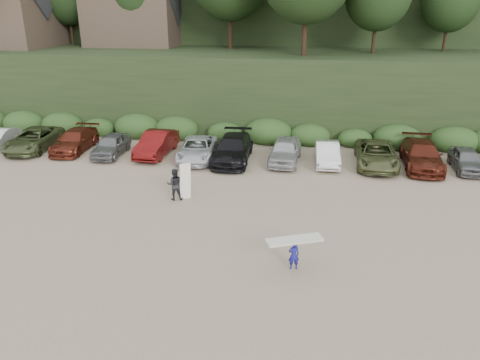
# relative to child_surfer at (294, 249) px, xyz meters

# --- Properties ---
(ground) EXTENTS (120.00, 120.00, 0.00)m
(ground) POSITION_rel_child_surfer_xyz_m (-4.15, 3.01, -0.91)
(ground) COLOR tan
(ground) RESTS_ON ground
(parked_cars) EXTENTS (39.34, 6.30, 1.64)m
(parked_cars) POSITION_rel_child_surfer_xyz_m (-5.50, 13.07, -0.16)
(parked_cars) COLOR #B7B6BB
(parked_cars) RESTS_ON ground
(child_surfer) EXTENTS (2.29, 1.44, 1.33)m
(child_surfer) POSITION_rel_child_surfer_xyz_m (0.00, 0.00, 0.00)
(child_surfer) COLOR navy
(child_surfer) RESTS_ON ground
(adult_surfer) EXTENTS (1.35, 0.83, 2.05)m
(adult_surfer) POSITION_rel_child_surfer_xyz_m (-6.53, 5.97, -0.02)
(adult_surfer) COLOR black
(adult_surfer) RESTS_ON ground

